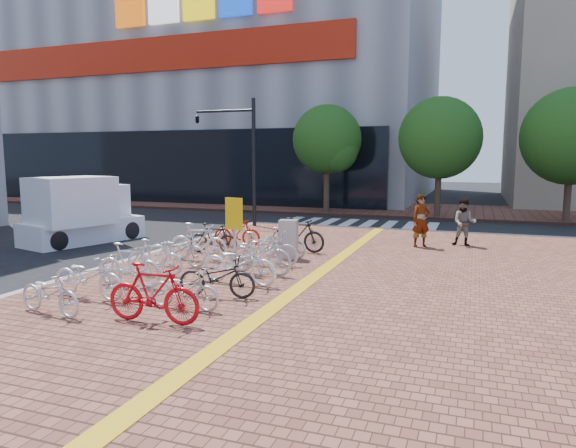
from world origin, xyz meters
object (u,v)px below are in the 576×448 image
at_px(bike_6, 213,238).
at_px(utility_box, 288,239).
at_px(bike_2, 129,265).
at_px(bike_11, 239,263).
at_px(yellow_sign, 234,220).
at_px(bike_12, 260,253).
at_px(pedestrian_b, 464,223).
at_px(bike_8, 153,293).
at_px(traffic_light_pole, 227,139).
at_px(bike_9, 184,289).
at_px(bike_4, 177,250).
at_px(bike_7, 237,232).
at_px(bike_5, 198,242).
at_px(bike_13, 266,249).
at_px(bike_3, 155,257).
at_px(bike_15, 298,235).
at_px(bike_10, 217,277).
at_px(box_truck, 81,212).
at_px(bike_14, 283,243).
at_px(bike_0, 50,293).
at_px(pedestrian_a, 421,221).

height_order(bike_6, utility_box, utility_box).
relative_size(bike_2, utility_box, 1.48).
bearing_deg(bike_11, yellow_sign, 32.78).
bearing_deg(yellow_sign, bike_2, -124.00).
relative_size(bike_12, pedestrian_b, 1.14).
relative_size(bike_8, traffic_light_pole, 0.33).
bearing_deg(bike_9, bike_4, 34.15).
relative_size(bike_7, yellow_sign, 0.83).
height_order(bike_5, bike_13, bike_5).
relative_size(bike_3, bike_9, 0.99).
relative_size(bike_11, bike_15, 1.08).
xyz_separation_m(bike_10, box_truck, (-8.74, 5.59, 0.58)).
relative_size(bike_13, bike_14, 1.21).
bearing_deg(bike_3, bike_15, -35.24).
bearing_deg(bike_0, bike_5, 7.37).
bearing_deg(bike_10, bike_6, 19.04).
height_order(bike_13, yellow_sign, yellow_sign).
bearing_deg(bike_0, bike_9, -54.22).
relative_size(bike_5, utility_box, 1.59).
bearing_deg(bike_6, bike_0, 173.43).
bearing_deg(pedestrian_a, bike_6, 176.07).
xyz_separation_m(bike_6, bike_8, (2.30, -6.61, 0.08)).
xyz_separation_m(bike_2, bike_13, (2.16, 3.35, -0.04)).
xyz_separation_m(bike_6, pedestrian_b, (7.55, 4.24, 0.33)).
relative_size(bike_2, bike_13, 0.94).
distance_m(bike_5, pedestrian_b, 9.19).
relative_size(bike_15, utility_box, 1.55).
xyz_separation_m(bike_13, pedestrian_a, (3.84, 4.64, 0.41)).
distance_m(bike_3, box_truck, 7.53).
bearing_deg(bike_8, bike_12, -7.12).
bearing_deg(box_truck, bike_13, -14.12).
bearing_deg(bike_8, bike_5, 18.24).
relative_size(bike_0, bike_7, 0.99).
bearing_deg(bike_2, bike_11, -66.59).
bearing_deg(traffic_light_pole, bike_2, -75.22).
xyz_separation_m(bike_8, utility_box, (0.27, 6.63, 0.03)).
distance_m(bike_7, utility_box, 2.75).
relative_size(bike_7, utility_box, 1.39).
bearing_deg(bike_0, bike_7, 7.19).
distance_m(bike_0, box_truck, 10.04).
height_order(bike_13, pedestrian_a, pedestrian_a).
bearing_deg(bike_9, yellow_sign, 9.45).
distance_m(bike_7, bike_12, 4.33).
bearing_deg(bike_7, bike_3, 169.96).
distance_m(bike_0, traffic_light_pole, 14.20).
height_order(pedestrian_a, utility_box, pedestrian_a).
distance_m(bike_4, box_truck, 6.91).
bearing_deg(traffic_light_pole, bike_15, -45.97).
distance_m(bike_3, pedestrian_b, 10.63).
distance_m(bike_2, bike_13, 3.98).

